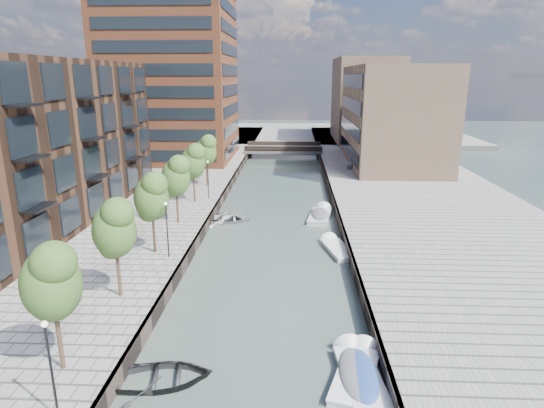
# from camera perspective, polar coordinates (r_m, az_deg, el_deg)

# --- Properties ---
(water) EXTENTS (300.00, 300.00, 0.00)m
(water) POSITION_cam_1_polar(r_m,az_deg,el_deg) (48.14, 0.59, -0.63)
(water) COLOR #38473F
(water) RESTS_ON ground
(quay_right) EXTENTS (20.00, 140.00, 1.00)m
(quay_right) POSITION_cam_1_polar(r_m,az_deg,el_deg) (50.06, 19.21, -0.29)
(quay_right) COLOR gray
(quay_right) RESTS_ON ground
(quay_wall_left) EXTENTS (0.25, 140.00, 1.00)m
(quay_wall_left) POSITION_cam_1_polar(r_m,az_deg,el_deg) (48.60, -6.62, 0.04)
(quay_wall_left) COLOR #332823
(quay_wall_left) RESTS_ON ground
(quay_wall_right) EXTENTS (0.25, 140.00, 1.00)m
(quay_wall_right) POSITION_cam_1_polar(r_m,az_deg,el_deg) (48.18, 7.86, -0.15)
(quay_wall_right) COLOR #332823
(quay_wall_right) RESTS_ON ground
(far_closure) EXTENTS (80.00, 40.00, 1.00)m
(far_closure) POSITION_cam_1_polar(r_m,az_deg,el_deg) (106.96, 1.80, 8.76)
(far_closure) COLOR gray
(far_closure) RESTS_ON ground
(apartment_block) EXTENTS (8.00, 38.00, 14.00)m
(apartment_block) POSITION_cam_1_polar(r_m,az_deg,el_deg) (42.52, -28.18, 6.35)
(apartment_block) COLOR black
(apartment_block) RESTS_ON quay_left
(tower) EXTENTS (18.00, 18.00, 30.00)m
(tower) POSITION_cam_1_polar(r_m,az_deg,el_deg) (73.60, -12.58, 17.30)
(tower) COLOR brown
(tower) RESTS_ON quay_left
(tan_block_near) EXTENTS (12.00, 25.00, 14.00)m
(tan_block_near) POSITION_cam_1_polar(r_m,az_deg,el_deg) (69.86, 14.78, 10.68)
(tan_block_near) COLOR tan
(tan_block_near) RESTS_ON quay_right
(tan_block_far) EXTENTS (12.00, 20.00, 16.00)m
(tan_block_far) POSITION_cam_1_polar(r_m,az_deg,el_deg) (95.34, 11.63, 12.72)
(tan_block_far) COLOR tan
(tan_block_far) RESTS_ON quay_right
(bridge) EXTENTS (13.00, 6.00, 1.30)m
(bridge) POSITION_cam_1_polar(r_m,az_deg,el_deg) (79.11, 1.46, 6.91)
(bridge) COLOR gray
(bridge) RESTS_ON ground
(tree_1) EXTENTS (2.50, 2.50, 5.95)m
(tree_1) POSITION_cam_1_polar(r_m,az_deg,el_deg) (21.61, -26.00, -8.52)
(tree_1) COLOR #382619
(tree_1) RESTS_ON quay_left
(tree_2) EXTENTS (2.50, 2.50, 5.95)m
(tree_2) POSITION_cam_1_polar(r_m,az_deg,el_deg) (27.49, -19.21, -2.71)
(tree_2) COLOR #382619
(tree_2) RESTS_ON quay_left
(tree_3) EXTENTS (2.50, 2.50, 5.95)m
(tree_3) POSITION_cam_1_polar(r_m,az_deg,el_deg) (33.81, -14.93, 1.03)
(tree_3) COLOR #382619
(tree_3) RESTS_ON quay_left
(tree_4) EXTENTS (2.50, 2.50, 5.95)m
(tree_4) POSITION_cam_1_polar(r_m,az_deg,el_deg) (40.35, -12.00, 3.57)
(tree_4) COLOR #382619
(tree_4) RESTS_ON quay_left
(tree_5) EXTENTS (2.50, 2.50, 5.95)m
(tree_5) POSITION_cam_1_polar(r_m,az_deg,el_deg) (47.02, -9.90, 5.39)
(tree_5) COLOR #382619
(tree_5) RESTS_ON quay_left
(tree_6) EXTENTS (2.50, 2.50, 5.95)m
(tree_6) POSITION_cam_1_polar(r_m,az_deg,el_deg) (53.78, -8.31, 6.75)
(tree_6) COLOR #382619
(tree_6) RESTS_ON quay_left
(lamp_0) EXTENTS (0.24, 0.24, 4.12)m
(lamp_0) POSITION_cam_1_polar(r_m,az_deg,el_deg) (19.52, -26.11, -17.17)
(lamp_0) COLOR black
(lamp_0) RESTS_ON quay_left
(lamp_1) EXTENTS (0.24, 0.24, 4.12)m
(lamp_1) POSITION_cam_1_polar(r_m,az_deg,el_deg) (33.01, -13.06, -2.44)
(lamp_1) COLOR black
(lamp_1) RESTS_ON quay_left
(lamp_2) EXTENTS (0.24, 0.24, 4.12)m
(lamp_2) POSITION_cam_1_polar(r_m,az_deg,el_deg) (48.07, -8.03, 3.51)
(lamp_2) COLOR black
(lamp_2) RESTS_ON quay_left
(sloop_0) EXTENTS (5.33, 4.26, 0.99)m
(sloop_0) POSITION_cam_1_polar(r_m,az_deg,el_deg) (23.06, -13.71, -20.91)
(sloop_0) COLOR black
(sloop_0) RESTS_ON ground
(sloop_3) EXTENTS (5.39, 4.16, 1.03)m
(sloop_3) POSITION_cam_1_polar(r_m,az_deg,el_deg) (44.04, -5.80, -2.29)
(sloop_3) COLOR white
(sloop_3) RESTS_ON ground
(sloop_4) EXTENTS (5.46, 4.65, 0.96)m
(sloop_4) POSITION_cam_1_polar(r_m,az_deg,el_deg) (44.61, -6.31, -2.07)
(sloop_4) COLOR black
(sloop_4) RESTS_ON ground
(motorboat_1) EXTENTS (3.06, 5.11, 1.61)m
(motorboat_1) POSITION_cam_1_polar(r_m,az_deg,el_deg) (23.15, 10.61, -19.95)
(motorboat_1) COLOR white
(motorboat_1) RESTS_ON ground
(motorboat_2) EXTENTS (2.69, 4.92, 1.56)m
(motorboat_2) POSITION_cam_1_polar(r_m,az_deg,el_deg) (37.39, 8.01, -5.57)
(motorboat_2) COLOR white
(motorboat_2) RESTS_ON ground
(motorboat_3) EXTENTS (2.21, 5.08, 1.64)m
(motorboat_3) POSITION_cam_1_polar(r_m,az_deg,el_deg) (23.09, 10.80, -20.05)
(motorboat_3) COLOR silver
(motorboat_3) RESTS_ON ground
(motorboat_4) EXTENTS (2.76, 5.63, 1.80)m
(motorboat_4) POSITION_cam_1_polar(r_m,az_deg,el_deg) (45.53, 6.09, -1.40)
(motorboat_4) COLOR silver
(motorboat_4) RESTS_ON ground
(car) EXTENTS (2.53, 4.19, 1.34)m
(car) POSITION_cam_1_polar(r_m,az_deg,el_deg) (66.28, 10.21, 5.17)
(car) COLOR #A2A3A6
(car) RESTS_ON quay_right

